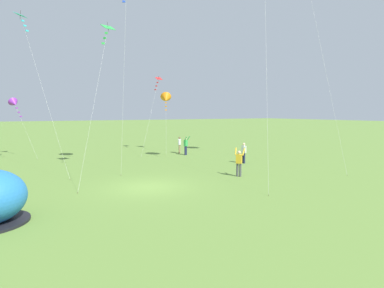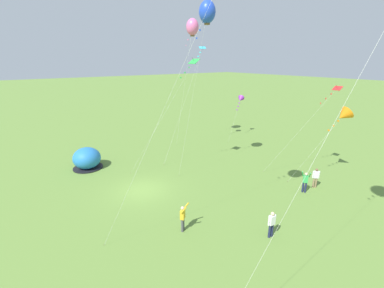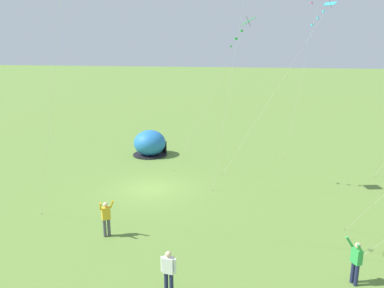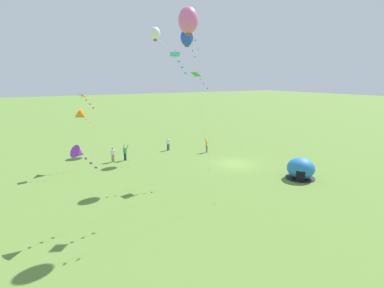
% 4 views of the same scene
% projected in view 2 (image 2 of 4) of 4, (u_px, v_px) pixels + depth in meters
% --- Properties ---
extents(ground_plane, '(300.00, 300.00, 0.00)m').
position_uv_depth(ground_plane, '(143.00, 190.00, 21.03)').
color(ground_plane, olive).
extents(popup_tent, '(2.81, 2.81, 2.10)m').
position_uv_depth(popup_tent, '(87.00, 159.00, 25.09)').
color(popup_tent, '#2672BF').
rests_on(popup_tent, ground).
extents(person_with_toddler, '(0.28, 0.59, 1.72)m').
position_uv_depth(person_with_toddler, '(272.00, 223.00, 15.25)').
color(person_with_toddler, '#1E2347').
rests_on(person_with_toddler, ground).
extents(person_flying_kite, '(0.68, 0.72, 1.89)m').
position_uv_depth(person_flying_kite, '(183.00, 217.00, 15.80)').
color(person_flying_kite, '#4C4C51').
rests_on(person_flying_kite, ground).
extents(person_center_field, '(0.43, 0.48, 1.72)m').
position_uv_depth(person_center_field, '(316.00, 177.00, 21.25)').
color(person_center_field, '#8C7251').
rests_on(person_center_field, ground).
extents(person_strolling, '(0.72, 0.65, 1.89)m').
position_uv_depth(person_strolling, '(305.00, 181.00, 20.45)').
color(person_strolling, '#1E2347').
rests_on(person_strolling, ground).
extents(kite_red, '(3.96, 4.40, 8.20)m').
position_uv_depth(kite_red, '(332.00, 93.00, 21.68)').
color(kite_red, silver).
rests_on(kite_red, ground).
extents(kite_green, '(3.58, 5.59, 10.38)m').
position_uv_depth(kite_green, '(191.00, 66.00, 21.65)').
color(kite_green, silver).
rests_on(kite_green, ground).
extents(kite_cyan, '(2.70, 7.04, 11.76)m').
position_uv_depth(kite_cyan, '(200.00, 53.00, 27.79)').
color(kite_cyan, silver).
rests_on(kite_cyan, ground).
extents(kite_blue, '(1.96, 2.64, 14.48)m').
position_uv_depth(kite_blue, '(207.00, 12.00, 19.41)').
color(kite_blue, silver).
rests_on(kite_blue, ground).
extents(kite_purple, '(2.27, 4.24, 5.66)m').
position_uv_depth(kite_purple, '(240.00, 99.00, 34.70)').
color(kite_purple, silver).
rests_on(kite_purple, ground).
extents(kite_orange, '(2.68, 4.97, 6.50)m').
position_uv_depth(kite_orange, '(343.00, 115.00, 21.57)').
color(kite_orange, silver).
rests_on(kite_orange, ground).
extents(kite_pink, '(1.64, 2.53, 14.50)m').
position_uv_depth(kite_pink, '(192.00, 27.00, 28.11)').
color(kite_pink, silver).
rests_on(kite_pink, ground).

